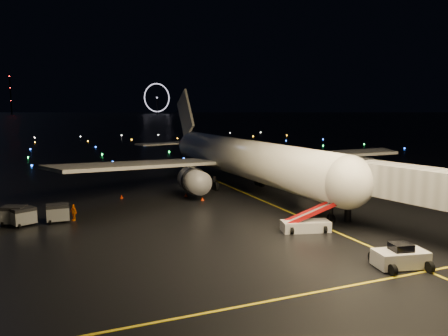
{
  "coord_description": "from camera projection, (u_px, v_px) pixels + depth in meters",
  "views": [
    {
      "loc": [
        -12.89,
        -32.14,
        11.66
      ],
      "look_at": [
        5.21,
        12.0,
        5.0
      ],
      "focal_mm": 35.0,
      "sensor_mm": 36.0,
      "label": 1
    }
  ],
  "objects": [
    {
      "name": "safety_cone_0",
      "position": [
        202.0,
        199.0,
        54.89
      ],
      "size": [
        0.52,
        0.52,
        0.49
      ],
      "primitive_type": "cone",
      "rotation": [
        0.0,
        0.0,
        0.24
      ],
      "color": "#EF2E03",
      "rests_on": "ground"
    },
    {
      "name": "baggage_cart_0",
      "position": [
        23.0,
        217.0,
        43.2
      ],
      "size": [
        2.54,
        2.23,
        1.79
      ],
      "primitive_type": "cube",
      "rotation": [
        0.0,
        0.0,
        0.43
      ],
      "color": "gray",
      "rests_on": "ground"
    },
    {
      "name": "crew_c",
      "position": [
        73.0,
        212.0,
        45.17
      ],
      "size": [
        0.88,
        1.08,
        1.72
      ],
      "primitive_type": "imported",
      "rotation": [
        0.0,
        0.0,
        -1.02
      ],
      "color": "#FF7600",
      "rests_on": "ground"
    },
    {
      "name": "safety_cone_2",
      "position": [
        122.0,
        196.0,
        56.28
      ],
      "size": [
        0.45,
        0.45,
        0.48
      ],
      "primitive_type": "cone",
      "rotation": [
        0.0,
        0.0,
        0.07
      ],
      "color": "#EF2E03",
      "rests_on": "ground"
    },
    {
      "name": "pushback_tug",
      "position": [
        401.0,
        255.0,
        31.93
      ],
      "size": [
        4.11,
        2.68,
        1.81
      ],
      "primitive_type": "cube",
      "rotation": [
        0.0,
        0.0,
        -0.19
      ],
      "color": "beige",
      "rests_on": "ground"
    },
    {
      "name": "lane_cross",
      "position": [
        205.0,
        313.0,
        24.87
      ],
      "size": [
        60.0,
        0.25,
        0.02
      ],
      "primitive_type": "cube",
      "color": "yellow",
      "rests_on": "ground"
    },
    {
      "name": "ground",
      "position": [
        64.0,
        124.0,
        310.8
      ],
      "size": [
        2000.0,
        2000.0,
        0.0
      ],
      "primitive_type": "plane",
      "color": "black",
      "rests_on": "ground"
    },
    {
      "name": "belt_loader",
      "position": [
        306.0,
        215.0,
        41.14
      ],
      "size": [
        6.86,
        3.41,
        3.21
      ],
      "primitive_type": null,
      "rotation": [
        0.0,
        0.0,
        -0.25
      ],
      "color": "beige",
      "rests_on": "ground"
    },
    {
      "name": "ferris_wheel",
      "position": [
        157.0,
        99.0,
        755.95
      ],
      "size": [
        49.33,
        16.8,
        52.0
      ],
      "primitive_type": null,
      "rotation": [
        0.0,
        0.0,
        0.26
      ],
      "color": "black",
      "rests_on": "ground"
    },
    {
      "name": "baggage_cart_1",
      "position": [
        58.0,
        213.0,
        44.54
      ],
      "size": [
        2.18,
        1.53,
        1.85
      ],
      "primitive_type": "cube",
      "rotation": [
        0.0,
        0.0,
        -0.01
      ],
      "color": "gray",
      "rests_on": "ground"
    },
    {
      "name": "safety_cone_1",
      "position": [
        186.0,
        195.0,
        57.1
      ],
      "size": [
        0.55,
        0.55,
        0.56
      ],
      "primitive_type": "cone",
      "rotation": [
        0.0,
        0.0,
        -0.13
      ],
      "color": "#EF2E03",
      "rests_on": "ground"
    },
    {
      "name": "lane_centre",
      "position": [
        265.0,
        202.0,
        54.17
      ],
      "size": [
        0.25,
        80.0,
        0.02
      ],
      "primitive_type": "cube",
      "color": "yellow",
      "rests_on": "ground"
    },
    {
      "name": "taxiway_lights",
      "position": [
        91.0,
        145.0,
        133.01
      ],
      "size": [
        164.0,
        92.0,
        0.36
      ],
      "primitive_type": null,
      "color": "black",
      "rests_on": "ground"
    },
    {
      "name": "airliner",
      "position": [
        234.0,
        136.0,
        63.91
      ],
      "size": [
        54.63,
        52.09,
        14.97
      ],
      "primitive_type": null,
      "rotation": [
        0.0,
        0.0,
        0.04
      ],
      "color": "silver",
      "rests_on": "ground"
    },
    {
      "name": "baggage_cart_3",
      "position": [
        14.0,
        215.0,
        43.53
      ],
      "size": [
        2.66,
        2.32,
        1.88
      ],
      "primitive_type": "cube",
      "rotation": [
        0.0,
        0.0,
        -0.42
      ],
      "color": "gray",
      "rests_on": "ground"
    },
    {
      "name": "radio_mast",
      "position": [
        11.0,
        94.0,
        686.99
      ],
      "size": [
        1.8,
        1.8,
        64.0
      ],
      "primitive_type": "cylinder",
      "color": "black",
      "rests_on": "ground"
    }
  ]
}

